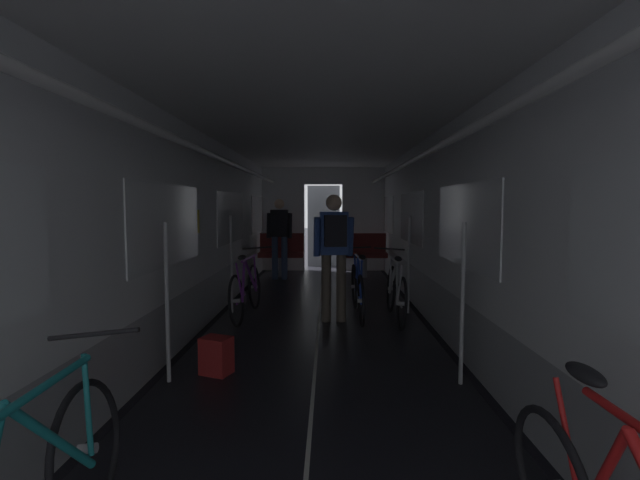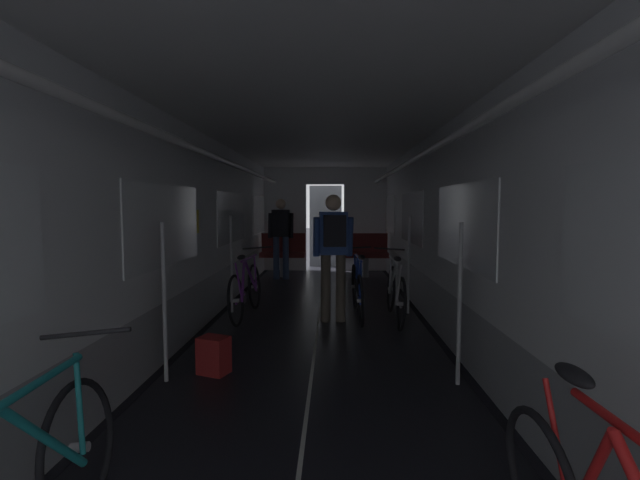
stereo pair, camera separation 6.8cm
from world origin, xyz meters
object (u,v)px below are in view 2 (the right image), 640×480
Objects in this scene: person_cyclist_aisle at (333,246)px; bicycle_silver at (395,292)px; bench_seat_far_left at (283,251)px; backpack_on_floor at (214,355)px; bicycle_purple at (246,290)px; person_standing_near_bench at (281,233)px; bench_seat_far_right at (366,251)px; bicycle_blue_in_aisle at (357,290)px.

bicycle_silver is at bearing 6.72° from person_cyclist_aisle.
backpack_on_floor is (0.00, -5.78, -0.40)m from bench_seat_far_left.
bicycle_purple is 3.33m from person_standing_near_bench.
backpack_on_floor is at bearing -90.00° from person_standing_near_bench.
bench_seat_far_left is 1.80m from bench_seat_far_right.
backpack_on_floor is at bearing -89.97° from bench_seat_far_left.
bicycle_purple is 4.98× the size of backpack_on_floor.
bicycle_purple is at bearing 169.16° from person_cyclist_aisle.
bicycle_silver is 1.00× the size of bicycle_blue_in_aisle.
backpack_on_floor is (0.00, -5.40, -0.81)m from person_standing_near_bench.
bicycle_silver reaches higher than bicycle_blue_in_aisle.
bicycle_silver is 3.96m from person_standing_near_bench.
bench_seat_far_right is at bearing 84.21° from bicycle_blue_in_aisle.
bicycle_silver reaches higher than backpack_on_floor.
bench_seat_far_right is 3.97m from person_cyclist_aisle.
person_standing_near_bench reaches higher than bicycle_silver.
backpack_on_floor is (0.11, -2.13, -0.21)m from bicycle_purple.
bicycle_purple is 2.14m from backpack_on_floor.
bicycle_purple is at bearing -91.67° from bench_seat_far_left.
person_standing_near_bench reaches higher than bicycle_purple.
bicycle_blue_in_aisle is 4.97× the size of backpack_on_floor.
bench_seat_far_right is at bearing 62.43° from bicycle_purple.
bench_seat_far_right is 3.79m from bicycle_silver.
person_standing_near_bench reaches higher than bench_seat_far_left.
bicycle_purple is 1.00× the size of bicycle_silver.
person_cyclist_aisle is at bearing -10.84° from bicycle_purple.
bench_seat_far_left reaches higher than backpack_on_floor.
bench_seat_far_left is 0.58× the size of person_standing_near_bench.
person_cyclist_aisle is 1.00× the size of person_standing_near_bench.
bicycle_silver is (1.93, -3.78, -0.18)m from bench_seat_far_left.
bench_seat_far_left is at bearing 88.33° from bicycle_purple.
person_cyclist_aisle and person_standing_near_bench have the same top height.
person_standing_near_bench is (-1.43, 3.24, 0.59)m from bicycle_blue_in_aisle.
bicycle_silver is at bearing -87.98° from bench_seat_far_right.
person_cyclist_aisle is 4.96× the size of backpack_on_floor.
bench_seat_far_left is at bearing 105.83° from person_cyclist_aisle.
person_standing_near_bench is at bearing 88.09° from bicycle_purple.
person_standing_near_bench is (0.00, -0.38, 0.41)m from bench_seat_far_left.
bicycle_silver is 2.78m from backpack_on_floor.
person_standing_near_bench reaches higher than bicycle_blue_in_aisle.
bicycle_silver is 1.00× the size of person_cyclist_aisle.
bicycle_purple is 1.38m from person_cyclist_aisle.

